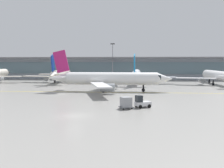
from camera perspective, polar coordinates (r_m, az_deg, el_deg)
ground_plane at (r=37.12m, az=-8.53°, el=-7.06°), size 400.00×400.00×0.00m
taxiway_centreline_stripe at (r=64.31m, az=-0.27°, el=-1.86°), size 109.98×2.69×0.01m
terminal_concourse at (r=113.53m, az=1.27°, el=3.64°), size 217.62×11.00×9.60m
gate_airplane_2 at (r=97.05m, az=-11.27°, el=2.19°), size 28.36×30.61×10.13m
gate_airplane_3 at (r=90.47m, az=5.33°, el=2.06°), size 28.45×30.55×10.13m
gate_airplane_4 at (r=91.83m, az=22.56°, el=1.72°), size 28.15×30.35×10.05m
taxiing_regional_jet at (r=66.02m, az=-0.45°, el=1.13°), size 32.45×30.23×10.77m
baggage_tug at (r=43.37m, az=6.62°, el=-4.08°), size 2.95×2.49×2.10m
cargo_dolly_lead at (r=42.08m, az=3.13°, el=-4.11°), size 2.60×2.39×1.94m
apron_light_mast_1 at (r=107.62m, az=0.13°, el=5.38°), size 1.80×0.36×15.29m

